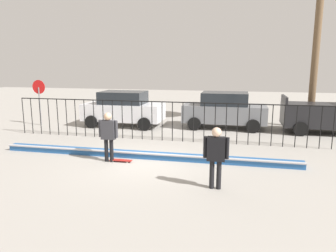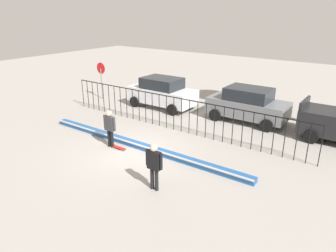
# 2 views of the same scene
# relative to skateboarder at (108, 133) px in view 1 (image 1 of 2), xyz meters

# --- Properties ---
(ground_plane) EXTENTS (60.00, 60.00, 0.00)m
(ground_plane) POSITION_rel_skateboarder_xyz_m (1.08, 0.26, -1.04)
(ground_plane) COLOR #9E9991
(bowl_coping_ledge) EXTENTS (11.00, 0.40, 0.27)m
(bowl_coping_ledge) POSITION_rel_skateboarder_xyz_m (1.08, 0.66, -0.92)
(bowl_coping_ledge) COLOR #235699
(bowl_coping_ledge) RESTS_ON ground
(perimeter_fence) EXTENTS (14.04, 0.04, 1.75)m
(perimeter_fence) POSITION_rel_skateboarder_xyz_m (1.08, 3.46, 0.04)
(perimeter_fence) COLOR black
(perimeter_fence) RESTS_ON ground
(skateboarder) EXTENTS (0.70, 0.26, 1.74)m
(skateboarder) POSITION_rel_skateboarder_xyz_m (0.00, 0.00, 0.00)
(skateboarder) COLOR black
(skateboarder) RESTS_ON ground
(skateboard) EXTENTS (0.80, 0.20, 0.07)m
(skateboard) POSITION_rel_skateboarder_xyz_m (0.41, 0.05, -0.98)
(skateboard) COLOR #A51E19
(skateboard) RESTS_ON ground
(camera_operator) EXTENTS (0.69, 0.26, 1.72)m
(camera_operator) POSITION_rel_skateboarder_xyz_m (3.82, -1.68, -0.01)
(camera_operator) COLOR black
(camera_operator) RESTS_ON ground
(parked_car_white) EXTENTS (4.30, 2.12, 1.90)m
(parked_car_white) POSITION_rel_skateboarder_xyz_m (-1.78, 6.29, -0.07)
(parked_car_white) COLOR silver
(parked_car_white) RESTS_ON ground
(parked_car_gray) EXTENTS (4.30, 2.12, 1.90)m
(parked_car_gray) POSITION_rel_skateboarder_xyz_m (3.64, 6.90, -0.07)
(parked_car_gray) COLOR slate
(parked_car_gray) RESTS_ON ground
(stop_sign) EXTENTS (0.76, 0.07, 2.50)m
(stop_sign) POSITION_rel_skateboarder_xyz_m (-6.38, 5.53, 0.57)
(stop_sign) COLOR slate
(stop_sign) RESTS_ON ground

